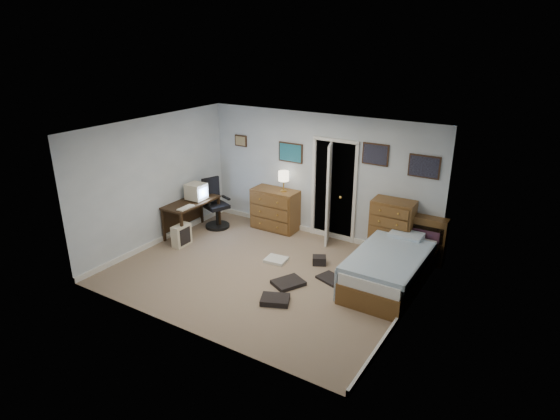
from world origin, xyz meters
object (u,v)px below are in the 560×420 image
at_px(computer_desk, 188,208).
at_px(low_dresser, 275,209).
at_px(office_chair, 215,208).
at_px(tall_dresser, 392,229).
at_px(bed, 389,268).

distance_m(computer_desk, low_dresser, 1.81).
relative_size(office_chair, tall_dresser, 0.95).
xyz_separation_m(computer_desk, low_dresser, (1.40, 1.15, -0.11)).
bearing_deg(computer_desk, bed, 0.68).
xyz_separation_m(office_chair, tall_dresser, (3.70, 0.56, 0.15)).
xyz_separation_m(office_chair, bed, (4.03, -0.46, -0.10)).
height_order(office_chair, low_dresser, office_chair).
height_order(tall_dresser, bed, tall_dresser).
bearing_deg(low_dresser, bed, -20.40).
distance_m(computer_desk, bed, 4.28).
distance_m(computer_desk, tall_dresser, 4.09).
xyz_separation_m(low_dresser, bed, (2.87, -1.04, -0.12)).
relative_size(tall_dresser, bed, 0.55).
height_order(computer_desk, tall_dresser, tall_dresser).
bearing_deg(office_chair, tall_dresser, 29.72).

